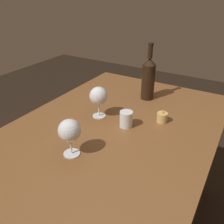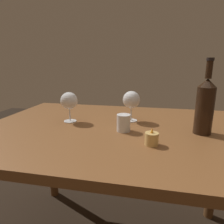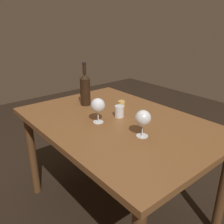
{
  "view_description": "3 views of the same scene",
  "coord_description": "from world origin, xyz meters",
  "px_view_note": "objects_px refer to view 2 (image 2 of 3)",
  "views": [
    {
      "loc": [
        0.82,
        0.48,
        1.34
      ],
      "look_at": [
        -0.03,
        -0.03,
        0.8
      ],
      "focal_mm": 38.23,
      "sensor_mm": 36.0,
      "label": 1
    },
    {
      "loc": [
        -0.16,
        0.89,
        1.05
      ],
      "look_at": [
        0.03,
        -0.02,
        0.81
      ],
      "focal_mm": 31.83,
      "sensor_mm": 36.0,
      "label": 2
    },
    {
      "loc": [
        1.07,
        -0.93,
        1.36
      ],
      "look_at": [
        -0.01,
        -0.03,
        0.8
      ],
      "focal_mm": 38.29,
      "sensor_mm": 36.0,
      "label": 3
    }
  ],
  "objects_px": {
    "votive_candle": "(152,139)",
    "wine_glass_right": "(69,101)",
    "wine_bottle": "(205,105)",
    "water_tumbler": "(124,124)",
    "wine_glass_left": "(131,100)"
  },
  "relations": [
    {
      "from": "wine_glass_left",
      "to": "water_tumbler",
      "type": "height_order",
      "value": "wine_glass_left"
    },
    {
      "from": "water_tumbler",
      "to": "votive_candle",
      "type": "relative_size",
      "value": 1.15
    },
    {
      "from": "wine_glass_right",
      "to": "wine_bottle",
      "type": "xyz_separation_m",
      "value": [
        -0.64,
        0.05,
        0.02
      ]
    },
    {
      "from": "wine_glass_right",
      "to": "wine_bottle",
      "type": "distance_m",
      "value": 0.64
    },
    {
      "from": "wine_glass_left",
      "to": "water_tumbler",
      "type": "relative_size",
      "value": 2.07
    },
    {
      "from": "wine_bottle",
      "to": "water_tumbler",
      "type": "height_order",
      "value": "wine_bottle"
    },
    {
      "from": "wine_bottle",
      "to": "votive_candle",
      "type": "height_order",
      "value": "wine_bottle"
    },
    {
      "from": "water_tumbler",
      "to": "votive_candle",
      "type": "xyz_separation_m",
      "value": [
        -0.13,
        0.13,
        -0.01
      ]
    },
    {
      "from": "wine_glass_left",
      "to": "votive_candle",
      "type": "xyz_separation_m",
      "value": [
        -0.11,
        0.29,
        -0.09
      ]
    },
    {
      "from": "wine_glass_right",
      "to": "water_tumbler",
      "type": "xyz_separation_m",
      "value": [
        -0.3,
        0.09,
        -0.07
      ]
    },
    {
      "from": "votive_candle",
      "to": "wine_glass_right",
      "type": "bearing_deg",
      "value": -27.43
    },
    {
      "from": "wine_bottle",
      "to": "votive_candle",
      "type": "bearing_deg",
      "value": 38.54
    },
    {
      "from": "wine_glass_right",
      "to": "votive_candle",
      "type": "height_order",
      "value": "wine_glass_right"
    },
    {
      "from": "water_tumbler",
      "to": "votive_candle",
      "type": "distance_m",
      "value": 0.18
    },
    {
      "from": "wine_bottle",
      "to": "wine_glass_right",
      "type": "bearing_deg",
      "value": -4.23
    }
  ]
}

